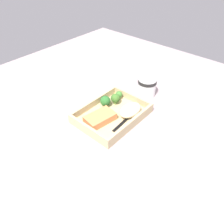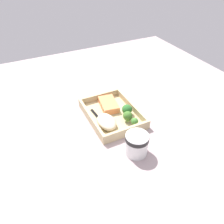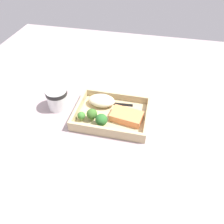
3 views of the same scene
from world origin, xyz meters
The scene contains 10 objects.
ground_plane centered at (0.00, 0.00, -1.00)cm, with size 160.00×160.00×2.00cm, color gray.
takeout_tray centered at (0.00, 0.00, 0.60)cm, with size 28.52×21.47×1.20cm, color tan.
tray_rim centered at (0.00, 0.00, 2.73)cm, with size 28.52×21.47×3.06cm.
salmon_fillet centered at (-5.91, 1.09, 2.66)cm, with size 11.89×7.17×2.92cm, color #EA854F.
mashed_potatoes centered at (5.52, -5.23, 3.21)cm, with size 11.01×7.30×4.02cm, color beige.
broccoli_floret_1 centered at (10.71, 5.24, 3.39)cm, with size 3.06×3.06×3.81cm.
broccoli_floret_2 centered at (6.87, 4.08, 3.93)cm, with size 4.09×4.09×4.89cm.
broccoli_floret_3 centered at (2.65, 6.12, 3.80)cm, with size 4.55×4.55×4.96cm.
fork centered at (1.74, -6.39, 1.42)cm, with size 15.88×2.77×0.44cm.
paper_cup centered at (22.93, -1.30, 4.86)cm, with size 8.64×8.64×8.71cm.
Camera 1 is at (-52.12, -45.74, 59.22)cm, focal length 35.00 mm.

